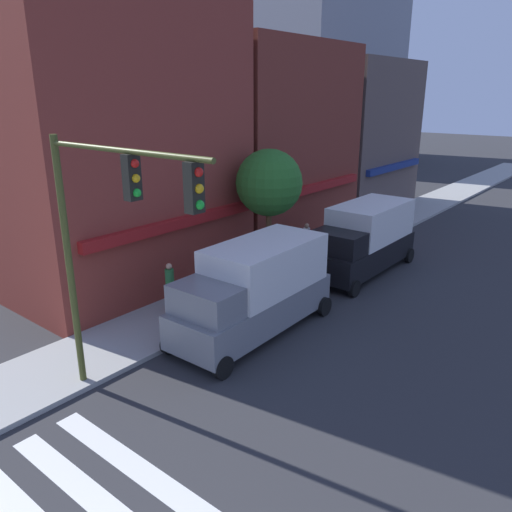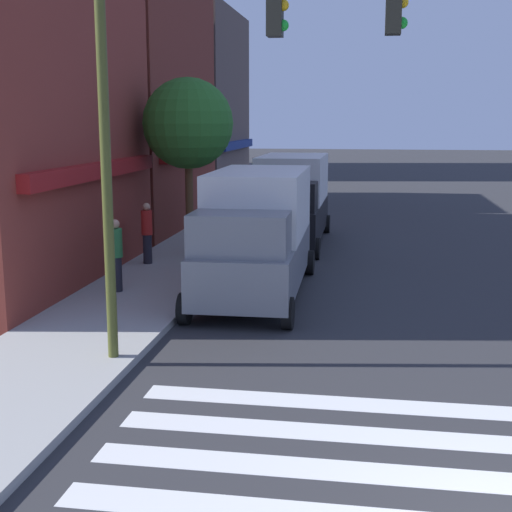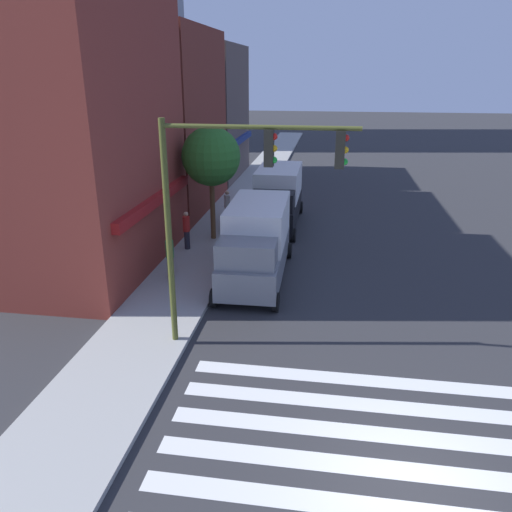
# 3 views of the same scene
# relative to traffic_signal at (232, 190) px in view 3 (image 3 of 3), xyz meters

# --- Properties ---
(ground_plane) EXTENTS (200.00, 200.00, 0.00)m
(ground_plane) POSITION_rel_traffic_signal_xyz_m (-4.89, -4.54, -4.88)
(ground_plane) COLOR #2D2D30
(sidewalk_left) EXTENTS (120.00, 3.00, 0.15)m
(sidewalk_left) POSITION_rel_traffic_signal_xyz_m (-4.89, 2.96, -4.81)
(sidewalk_left) COLOR #9E9E99
(sidewalk_left) RESTS_ON ground_plane
(crosswalk_stripes) EXTENTS (8.05, 10.80, 0.01)m
(crosswalk_stripes) POSITION_rel_traffic_signal_xyz_m (-4.89, -4.54, -4.88)
(crosswalk_stripes) COLOR silver
(crosswalk_stripes) RESTS_ON ground_plane
(storefront_row) EXTENTS (28.54, 5.30, 11.16)m
(storefront_row) POSITION_rel_traffic_signal_xyz_m (14.90, 6.95, 0.31)
(storefront_row) COLOR maroon
(storefront_row) RESTS_ON ground_plane
(traffic_signal) EXTENTS (0.32, 5.29, 6.75)m
(traffic_signal) POSITION_rel_traffic_signal_xyz_m (0.00, 0.00, 0.00)
(traffic_signal) COLOR #474C1E
(traffic_signal) RESTS_ON ground_plane
(box_truck_grey) EXTENTS (6.24, 2.42, 3.04)m
(box_truck_grey) POSITION_rel_traffic_signal_xyz_m (5.44, 0.16, -3.30)
(box_truck_grey) COLOR slate
(box_truck_grey) RESTS_ON ground_plane
(box_truck_black) EXTENTS (6.21, 2.42, 3.04)m
(box_truck_black) POSITION_rel_traffic_signal_xyz_m (13.06, 0.16, -3.30)
(box_truck_black) COLOR black
(box_truck_black) RESTS_ON ground_plane
(pedestrian_white_shirt) EXTENTS (0.32, 0.32, 1.77)m
(pedestrian_white_shirt) POSITION_rel_traffic_signal_xyz_m (12.51, 2.81, -3.81)
(pedestrian_white_shirt) COLOR #23232D
(pedestrian_white_shirt) RESTS_ON sidewalk_left
(pedestrian_green_top) EXTENTS (0.32, 0.32, 1.77)m
(pedestrian_green_top) POSITION_rel_traffic_signal_xyz_m (4.68, 3.48, -3.81)
(pedestrian_green_top) COLOR #23232D
(pedestrian_green_top) RESTS_ON sidewalk_left
(pedestrian_red_jacket) EXTENTS (0.32, 0.32, 1.77)m
(pedestrian_red_jacket) POSITION_rel_traffic_signal_xyz_m (8.11, 3.80, -3.81)
(pedestrian_red_jacket) COLOR #23232D
(pedestrian_red_jacket) RESTS_ON sidewalk_left
(street_tree) EXTENTS (2.75, 2.75, 5.39)m
(street_tree) POSITION_rel_traffic_signal_xyz_m (9.80, 2.96, -0.74)
(street_tree) COLOR brown
(street_tree) RESTS_ON sidewalk_left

